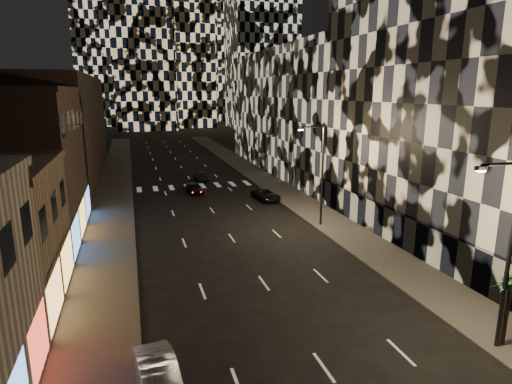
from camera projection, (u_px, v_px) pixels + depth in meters
sidewalk_left at (114, 191)px, 52.81m from camera, size 4.00×120.00×0.15m
sidewalk_right at (268, 181)px, 58.31m from camera, size 4.00×120.00×0.15m
curb_left at (132, 189)px, 53.39m from camera, size 0.20×120.00×0.15m
curb_right at (253, 182)px, 57.73m from camera, size 0.20×120.00×0.15m
retail_brown at (11, 169)px, 34.12m from camera, size 10.00×15.00×12.00m
retail_filler_left at (59, 129)px, 58.62m from camera, size 10.00×40.00×14.00m
midrise_right at (482, 105)px, 34.74m from camera, size 16.00×25.00×22.00m
midrise_base at (391, 224)px, 34.81m from camera, size 0.60×25.00×3.00m
midrise_filler_right at (316, 111)px, 65.53m from camera, size 16.00×40.00×18.00m
streetlight_near at (507, 244)px, 19.31m from camera, size 2.55×0.25×9.00m
streetlight_far at (320, 169)px, 37.97m from camera, size 2.55×0.25×9.00m
car_silver_parked at (159, 378)px, 17.37m from camera, size 2.03×4.55×1.45m
car_dark_midlane at (194, 188)px, 51.50m from camera, size 2.05×4.00×1.30m
car_dark_oncoming at (200, 176)px, 58.90m from camera, size 1.99×4.44×1.27m
car_dark_rightlane at (266, 195)px, 48.27m from camera, size 2.63×4.75×1.26m
palm_tree at (510, 289)px, 20.08m from camera, size 1.77×1.75×3.47m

